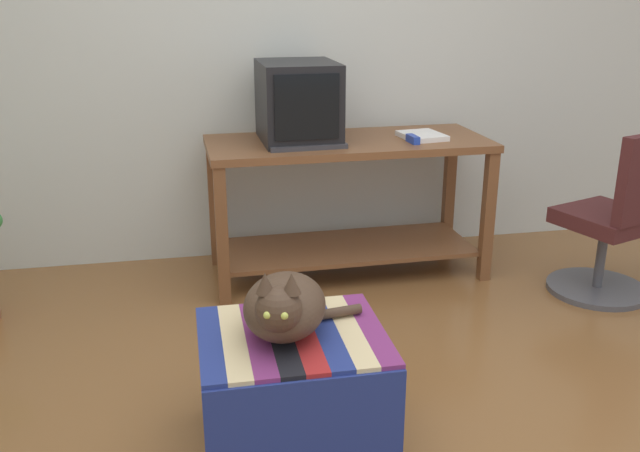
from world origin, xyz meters
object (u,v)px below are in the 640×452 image
cat (284,306)px  office_chair (615,226)px  keyboard (307,146)px  stapler (413,139)px  book (422,136)px  ottoman_with_blanket (293,388)px  desk (348,183)px  tv_monitor (298,103)px

cat → office_chair: size_ratio=0.54×
keyboard → office_chair: size_ratio=0.45×
keyboard → stapler: 0.57m
book → stapler: bearing=-139.2°
ottoman_with_blanket → keyboard: bearing=77.6°
desk → cat: 1.60m
book → keyboard: bearing=-179.4°
tv_monitor → ottoman_with_blanket: size_ratio=0.78×
cat → office_chair: 2.06m
desk → office_chair: (1.27, -0.59, -0.14)m
book → office_chair: office_chair is taller
keyboard → desk: bearing=26.8°
book → ottoman_with_blanket: book is taller
ottoman_with_blanket → book: bearing=56.7°
ottoman_with_blanket → tv_monitor: bearing=79.5°
cat → stapler: stapler is taller
tv_monitor → stapler: bearing=-17.8°
tv_monitor → stapler: 0.64m
keyboard → ottoman_with_blanket: size_ratio=0.63×
desk → tv_monitor: size_ratio=3.08×
office_chair → stapler: (-0.95, 0.45, 0.40)m
desk → ottoman_with_blanket: desk is taller
desk → tv_monitor: (-0.27, 0.04, 0.44)m
book → cat: book is taller
desk → stapler: stapler is taller
ottoman_with_blanket → stapler: (0.87, 1.35, 0.57)m
keyboard → cat: bearing=-106.5°
desk → ottoman_with_blanket: 1.62m
book → cat: size_ratio=0.51×
keyboard → book: book is taller
desk → tv_monitor: tv_monitor is taller
office_chair → book: bearing=-51.6°
tv_monitor → cat: bearing=-102.5°
ottoman_with_blanket → stapler: size_ratio=5.80×
stapler → desk: bearing=151.1°
book → ottoman_with_blanket: bearing=-131.8°
cat → stapler: 1.64m
book → tv_monitor: bearing=164.9°
stapler → book: bearing=44.1°
desk → office_chair: office_chair is taller
tv_monitor → desk: bearing=-8.9°
keyboard → tv_monitor: bearing=90.6°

